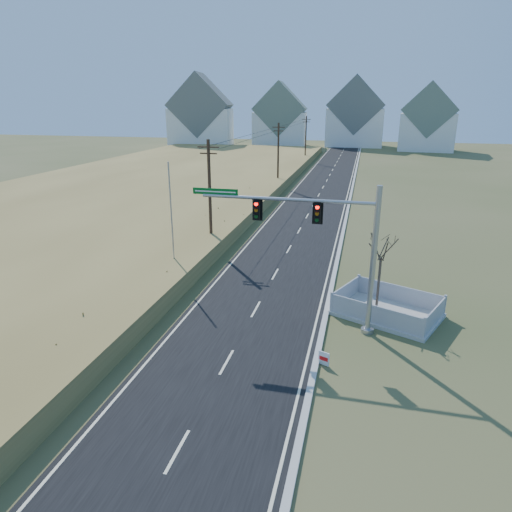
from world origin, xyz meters
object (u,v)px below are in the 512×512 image
at_px(fence_enclosure, 387,311).
at_px(flagpole, 172,232).
at_px(traffic_signal_mast, 336,245).
at_px(open_sign, 324,358).
at_px(bare_tree, 382,246).

xyz_separation_m(fence_enclosure, flagpole, (-14.59, 3.24, 2.95)).
distance_m(traffic_signal_mast, flagpole, 12.95).
xyz_separation_m(open_sign, bare_tree, (2.48, 6.59, 3.72)).
distance_m(open_sign, bare_tree, 7.96).
height_order(fence_enclosure, open_sign, fence_enclosure).
bearing_deg(open_sign, traffic_signal_mast, 111.70).
height_order(fence_enclosure, flagpole, flagpole).
relative_size(fence_enclosure, bare_tree, 1.33).
distance_m(traffic_signal_mast, bare_tree, 3.73).
height_order(open_sign, bare_tree, bare_tree).
xyz_separation_m(traffic_signal_mast, flagpole, (-11.58, 5.56, -1.61)).
distance_m(open_sign, flagpole, 15.14).
relative_size(fence_enclosure, open_sign, 9.85).
distance_m(fence_enclosure, bare_tree, 3.89).
bearing_deg(flagpole, fence_enclosure, -12.52).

